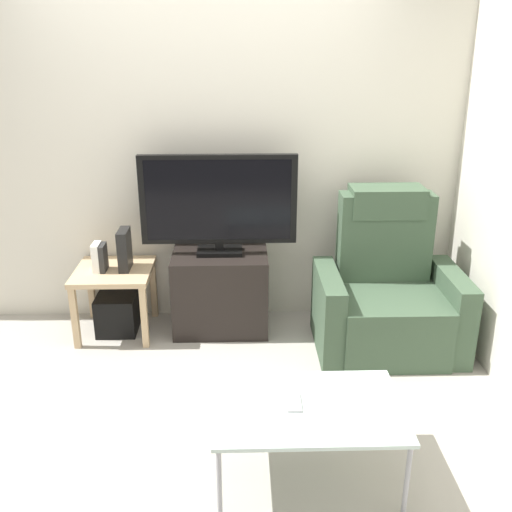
{
  "coord_description": "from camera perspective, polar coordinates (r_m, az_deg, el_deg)",
  "views": [
    {
      "loc": [
        0.25,
        -3.05,
        2.06
      ],
      "look_at": [
        0.36,
        0.5,
        0.7
      ],
      "focal_mm": 40.85,
      "sensor_mm": 36.0,
      "label": 1
    }
  ],
  "objects": [
    {
      "name": "recliner_armchair",
      "position": [
        4.13,
        12.72,
        -3.72
      ],
      "size": [
        0.98,
        0.78,
        1.08
      ],
      "rotation": [
        0.0,
        0.0,
        -0.18
      ],
      "color": "#384C38",
      "rests_on": "ground"
    },
    {
      "name": "tv_stand",
      "position": [
        4.27,
        -3.49,
        -3.47
      ],
      "size": [
        0.68,
        0.46,
        0.59
      ],
      "color": "black",
      "rests_on": "ground"
    },
    {
      "name": "book_middle",
      "position": [
        4.22,
        -14.73,
        -0.15
      ],
      "size": [
        0.04,
        0.14,
        0.19
      ],
      "primitive_type": "cube",
      "color": "#262626",
      "rests_on": "side_table"
    },
    {
      "name": "cell_phone",
      "position": [
        2.88,
        3.71,
        -14.12
      ],
      "size": [
        0.07,
        0.15,
        0.01
      ],
      "primitive_type": "cube",
      "rotation": [
        0.0,
        0.0,
        -0.01
      ],
      "color": "#B7B7BC",
      "rests_on": "coffee_table"
    },
    {
      "name": "wall_back",
      "position": [
        4.25,
        -5.13,
        10.59
      ],
      "size": [
        6.4,
        0.06,
        2.6
      ],
      "primitive_type": "cube",
      "color": "beige",
      "rests_on": "ground"
    },
    {
      "name": "game_console",
      "position": [
        4.2,
        -12.75,
        0.62
      ],
      "size": [
        0.07,
        0.2,
        0.29
      ],
      "primitive_type": "cube",
      "color": "black",
      "rests_on": "side_table"
    },
    {
      "name": "coffee_table",
      "position": [
        2.88,
        5.12,
        -14.8
      ],
      "size": [
        0.9,
        0.6,
        0.4
      ],
      "color": "#B2C6C1",
      "rests_on": "ground"
    },
    {
      "name": "book_leftmost",
      "position": [
        4.23,
        -15.3,
        -0.11
      ],
      "size": [
        0.05,
        0.14,
        0.2
      ],
      "primitive_type": "cube",
      "color": "white",
      "rests_on": "side_table"
    },
    {
      "name": "ground_plane",
      "position": [
        3.69,
        -5.45,
        -13.1
      ],
      "size": [
        6.4,
        6.4,
        0.0
      ],
      "primitive_type": "plane",
      "color": "#9E998E"
    },
    {
      "name": "side_table",
      "position": [
        4.29,
        -13.72,
        -2.25
      ],
      "size": [
        0.54,
        0.54,
        0.49
      ],
      "color": "tan",
      "rests_on": "ground"
    },
    {
      "name": "television",
      "position": [
        4.06,
        -3.69,
        5.26
      ],
      "size": [
        1.09,
        0.2,
        0.71
      ],
      "color": "black",
      "rests_on": "tv_stand"
    },
    {
      "name": "subwoofer_box",
      "position": [
        4.4,
        -13.42,
        -5.48
      ],
      "size": [
        0.28,
        0.28,
        0.28
      ],
      "primitive_type": "cube",
      "color": "black",
      "rests_on": "ground"
    }
  ]
}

